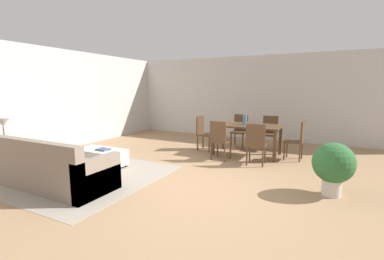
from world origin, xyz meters
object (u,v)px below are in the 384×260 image
vase_centerpiece (245,120)px  dining_chair_head_east (298,138)px  table_lamp (3,124)px  dining_chair_near_right (256,142)px  dining_chair_far_left (240,129)px  ottoman_table (101,157)px  book_on_ottoman (103,149)px  dining_chair_near_left (220,138)px  dining_chair_far_right (270,131)px  couch (50,169)px  side_table (6,150)px  potted_plant (333,165)px  dining_chair_head_west (203,131)px  dining_table (247,128)px

vase_centerpiece → dining_chair_head_east: bearing=2.8°
table_lamp → dining_chair_near_right: (4.25, 2.75, -0.46)m
dining_chair_far_left → vase_centerpiece: (0.38, -0.86, 0.36)m
ottoman_table → book_on_ottoman: book_on_ottoman is taller
ottoman_table → dining_chair_near_left: bearing=39.4°
dining_chair_near_left → ottoman_table: bearing=-140.6°
table_lamp → dining_chair_head_east: table_lamp is taller
ottoman_table → dining_chair_near_right: dining_chair_near_right is taller
dining_chair_near_right → dining_chair_far_right: bearing=91.1°
ottoman_table → dining_chair_far_right: (2.86, 3.29, 0.30)m
dining_chair_far_left → dining_chair_head_east: same height
couch → dining_chair_far_left: size_ratio=2.47×
ottoman_table → table_lamp: table_lamp is taller
dining_chair_head_east → side_table: bearing=-144.1°
table_lamp → dining_chair_near_left: 4.43m
ottoman_table → potted_plant: size_ratio=1.27×
dining_chair_far_right → potted_plant: size_ratio=1.10×
dining_chair_far_left → dining_chair_far_right: same height
side_table → dining_chair_head_west: bearing=53.7°
side_table → dining_chair_far_right: size_ratio=0.62×
dining_chair_near_right → dining_chair_head_east: (0.76, 0.89, 0.00)m
couch → dining_chair_far_right: (2.79, 4.51, 0.23)m
dining_chair_far_right → dining_chair_head_west: size_ratio=1.00×
side_table → vase_centerpiece: bearing=43.5°
dining_chair_far_left → potted_plant: bearing=-50.1°
dining_chair_head_west → couch: bearing=-108.1°
potted_plant → dining_chair_near_right: bearing=143.1°
couch → side_table: couch is taller
side_table → dining_table: dining_table is taller
couch → dining_chair_far_right: bearing=58.3°
dining_chair_head_east → potted_plant: 2.11m
couch → table_lamp: 1.59m
side_table → dining_chair_head_east: (5.01, 3.63, 0.07)m
potted_plant → book_on_ottoman: bearing=-172.6°
vase_centerpiece → dining_chair_far_left: bearing=113.7°
potted_plant → table_lamp: bearing=-163.9°
ottoman_table → dining_chair_head_west: (1.27, 2.44, 0.30)m
dining_chair_head_east → couch: bearing=-133.9°
dining_chair_near_right → couch: bearing=-134.9°
dining_chair_far_left → vase_centerpiece: bearing=-66.3°
dining_chair_far_left → potted_plant: dining_chair_far_left is taller
table_lamp → potted_plant: (5.72, 1.65, -0.49)m
side_table → book_on_ottoman: 1.84m
dining_chair_head_east → dining_chair_head_west: same height
side_table → dining_chair_near_right: size_ratio=0.62×
dining_chair_far_left → ottoman_table: bearing=-121.5°
ottoman_table → dining_table: (2.46, 2.48, 0.44)m
vase_centerpiece → dining_chair_head_west: bearing=-180.0°
dining_chair_near_right → vase_centerpiece: size_ratio=3.75×
table_lamp → book_on_ottoman: (1.48, 1.09, -0.58)m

